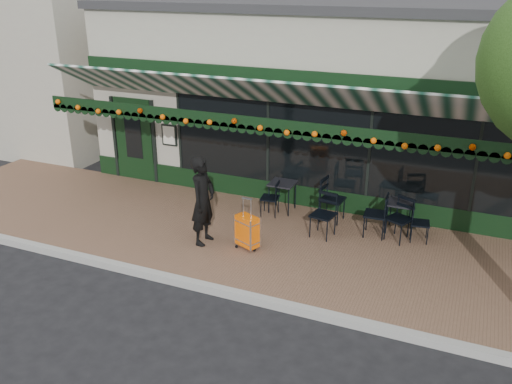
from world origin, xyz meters
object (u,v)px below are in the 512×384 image
at_px(woman, 203,201).
at_px(chair_a_left, 375,215).
at_px(cafe_table_b, 282,185).
at_px(chair_a_right, 420,223).
at_px(chair_b_front, 323,215).
at_px(chair_b_right, 333,200).
at_px(chair_a_front, 399,220).
at_px(cafe_table_a, 401,205).
at_px(suitcase, 247,231).
at_px(chair_b_left, 270,198).

distance_m(woman, chair_a_left, 3.61).
xyz_separation_m(cafe_table_b, chair_a_right, (3.15, -0.33, -0.24)).
bearing_deg(chair_b_front, chair_b_right, 101.26).
relative_size(chair_a_left, chair_a_front, 1.02).
bearing_deg(woman, cafe_table_b, -22.20).
height_order(cafe_table_a, chair_a_left, chair_a_left).
bearing_deg(cafe_table_a, chair_a_front, -83.47).
relative_size(suitcase, chair_a_front, 1.16).
distance_m(cafe_table_b, chair_a_left, 2.30).
bearing_deg(chair_b_left, chair_a_front, 79.00).
xyz_separation_m(cafe_table_a, chair_a_right, (0.46, -0.30, -0.22)).
height_order(chair_a_right, chair_b_front, chair_b_front).
relative_size(cafe_table_b, chair_a_front, 0.76).
height_order(cafe_table_a, cafe_table_b, cafe_table_b).
xyz_separation_m(chair_a_right, chair_b_left, (-3.34, 0.01, 0.02)).
bearing_deg(chair_a_right, chair_b_left, 81.39).
bearing_deg(chair_a_left, chair_b_front, -68.89).
height_order(suitcase, chair_a_left, suitcase).
bearing_deg(suitcase, chair_a_left, 57.77).
bearing_deg(chair_a_front, chair_a_right, 43.79).
height_order(cafe_table_b, chair_a_right, chair_a_right).
relative_size(chair_a_right, chair_a_front, 0.84).
bearing_deg(cafe_table_a, suitcase, -143.79).
distance_m(chair_a_left, chair_b_left, 2.43).
relative_size(suitcase, chair_a_right, 1.38).
xyz_separation_m(suitcase, cafe_table_b, (0.00, 2.01, 0.27)).
distance_m(cafe_table_a, chair_b_left, 2.89).
bearing_deg(cafe_table_b, woman, -113.62).
xyz_separation_m(suitcase, cafe_table_a, (2.70, 1.97, 0.25)).
bearing_deg(chair_a_left, chair_a_front, 83.35).
bearing_deg(chair_b_left, cafe_table_a, 87.63).
bearing_deg(chair_a_left, chair_b_left, -96.67).
bearing_deg(cafe_table_b, suitcase, -90.12).
bearing_deg(chair_a_front, chair_a_left, -157.91).
distance_m(cafe_table_b, chair_b_left, 0.44).
distance_m(cafe_table_a, chair_a_front, 0.46).
bearing_deg(cafe_table_a, woman, -150.08).
xyz_separation_m(cafe_table_a, chair_a_left, (-0.44, -0.41, -0.13)).
relative_size(cafe_table_b, chair_a_left, 0.74).
distance_m(woman, chair_a_right, 4.49).
distance_m(chair_a_left, chair_b_front, 1.10).
xyz_separation_m(suitcase, chair_a_right, (3.16, 1.68, 0.03)).
bearing_deg(chair_b_left, chair_a_right, 81.77).
height_order(chair_a_left, chair_b_front, chair_a_left).
relative_size(cafe_table_a, chair_b_front, 0.71).
distance_m(chair_b_right, chair_b_front, 0.84).
height_order(chair_b_left, chair_b_front, chair_b_front).
height_order(cafe_table_a, chair_b_left, chair_b_left).
bearing_deg(chair_b_right, chair_a_right, -92.29).
bearing_deg(chair_a_right, chair_b_front, 98.44).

